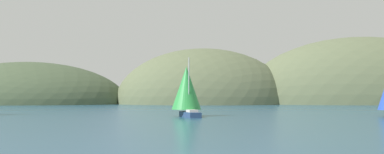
{
  "coord_description": "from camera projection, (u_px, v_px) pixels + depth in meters",
  "views": [
    {
      "loc": [
        -0.75,
        -23.91,
        3.4
      ],
      "look_at": [
        0.0,
        40.17,
        5.75
      ],
      "focal_mm": 43.43,
      "sensor_mm": 36.0,
      "label": 1
    }
  ],
  "objects": [
    {
      "name": "headland_left",
      "position": [
        28.0,
        104.0,
        158.04
      ],
      "size": [
        68.12,
        44.0,
        28.68
      ],
      "primitive_type": "ellipsoid",
      "color": "#425138",
      "rests_on": "ground_plane"
    },
    {
      "name": "sailboat_green_sail",
      "position": [
        187.0,
        90.0,
        70.36
      ],
      "size": [
        5.51,
        8.03,
        8.88
      ],
      "color": "navy",
      "rests_on": "ground_plane"
    },
    {
      "name": "headland_center",
      "position": [
        203.0,
        104.0,
        158.74
      ],
      "size": [
        60.38,
        44.0,
        37.96
      ],
      "primitive_type": "ellipsoid",
      "color": "#5B6647",
      "rests_on": "ground_plane"
    },
    {
      "name": "headland_right",
      "position": [
        363.0,
        104.0,
        159.38
      ],
      "size": [
        84.23,
        44.0,
        46.13
      ],
      "primitive_type": "ellipsoid",
      "color": "#5B6647",
      "rests_on": "ground_plane"
    }
  ]
}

